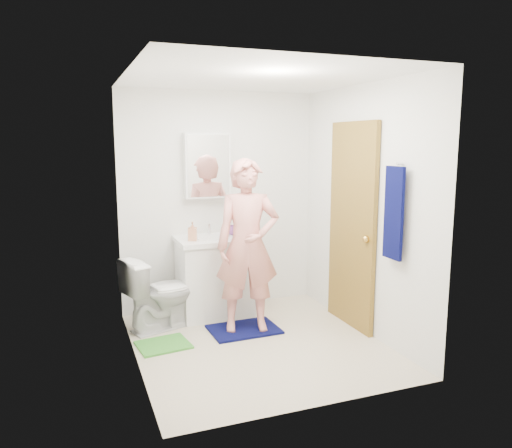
{
  "coord_description": "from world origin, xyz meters",
  "views": [
    {
      "loc": [
        -1.57,
        -4.11,
        1.85
      ],
      "look_at": [
        0.08,
        0.25,
        1.08
      ],
      "focal_mm": 35.0,
      "sensor_mm": 36.0,
      "label": 1
    }
  ],
  "objects": [
    {
      "name": "door",
      "position": [
        1.07,
        0.15,
        1.02
      ],
      "size": [
        0.05,
        0.8,
        2.05
      ],
      "primitive_type": "cube",
      "color": "olive",
      "rests_on": "ground"
    },
    {
      "name": "wall_right",
      "position": [
        1.11,
        0.0,
        1.2
      ],
      "size": [
        0.02,
        2.4,
        2.4
      ],
      "primitive_type": "cube",
      "color": "silver",
      "rests_on": "ground"
    },
    {
      "name": "towel",
      "position": [
        1.03,
        -0.57,
        1.25
      ],
      "size": [
        0.03,
        0.24,
        0.8
      ],
      "primitive_type": "cube",
      "color": "#06093E",
      "rests_on": "wall_right"
    },
    {
      "name": "ceiling",
      "position": [
        0.0,
        0.0,
        2.41
      ],
      "size": [
        2.2,
        2.4,
        0.02
      ],
      "primitive_type": "cube",
      "color": "white",
      "rests_on": "ground"
    },
    {
      "name": "soap_dispenser",
      "position": [
        -0.4,
        0.83,
        0.95
      ],
      "size": [
        0.11,
        0.11,
        0.2
      ],
      "primitive_type": "imported",
      "rotation": [
        0.0,
        0.0,
        -0.33
      ],
      "color": "tan",
      "rests_on": "countertop"
    },
    {
      "name": "bath_mat",
      "position": [
        -0.01,
        0.35,
        0.01
      ],
      "size": [
        0.68,
        0.5,
        0.02
      ],
      "primitive_type": "cube",
      "rotation": [
        0.0,
        0.0,
        0.03
      ],
      "color": "#06093E",
      "rests_on": "floor"
    },
    {
      "name": "towel_hook",
      "position": [
        1.07,
        -0.57,
        1.67
      ],
      "size": [
        0.06,
        0.02,
        0.02
      ],
      "primitive_type": "cylinder",
      "rotation": [
        0.0,
        1.57,
        0.0
      ],
      "color": "silver",
      "rests_on": "wall_right"
    },
    {
      "name": "mirror_panel",
      "position": [
        -0.15,
        1.08,
        1.6
      ],
      "size": [
        0.46,
        0.01,
        0.66
      ],
      "primitive_type": "cube",
      "color": "white",
      "rests_on": "wall_back"
    },
    {
      "name": "vanity_cabinet",
      "position": [
        -0.15,
        0.91,
        0.4
      ],
      "size": [
        0.75,
        0.55,
        0.8
      ],
      "primitive_type": "cube",
      "color": "white",
      "rests_on": "floor"
    },
    {
      "name": "toothbrush_cup",
      "position": [
        0.09,
        0.99,
        0.9
      ],
      "size": [
        0.17,
        0.17,
        0.1
      ],
      "primitive_type": "imported",
      "rotation": [
        0.0,
        0.0,
        0.38
      ],
      "color": "#823E8A",
      "rests_on": "countertop"
    },
    {
      "name": "wall_front",
      "position": [
        0.0,
        -1.21,
        1.2
      ],
      "size": [
        2.2,
        0.02,
        2.4
      ],
      "primitive_type": "cube",
      "color": "silver",
      "rests_on": "ground"
    },
    {
      "name": "door_knob",
      "position": [
        1.03,
        -0.17,
        0.95
      ],
      "size": [
        0.07,
        0.07,
        0.07
      ],
      "primitive_type": "sphere",
      "color": "gold",
      "rests_on": "door"
    },
    {
      "name": "countertop",
      "position": [
        -0.15,
        0.91,
        0.83
      ],
      "size": [
        0.79,
        0.59,
        0.05
      ],
      "primitive_type": "cube",
      "color": "white",
      "rests_on": "vanity_cabinet"
    },
    {
      "name": "green_rug",
      "position": [
        -0.83,
        0.26,
        0.01
      ],
      "size": [
        0.5,
        0.44,
        0.02
      ],
      "primitive_type": "cube",
      "rotation": [
        0.0,
        0.0,
        0.13
      ],
      "color": "green",
      "rests_on": "floor"
    },
    {
      "name": "sink_basin",
      "position": [
        -0.15,
        0.91,
        0.84
      ],
      "size": [
        0.4,
        0.4,
        0.03
      ],
      "primitive_type": "cylinder",
      "color": "white",
      "rests_on": "countertop"
    },
    {
      "name": "wall_back",
      "position": [
        0.0,
        1.21,
        1.2
      ],
      "size": [
        2.2,
        0.02,
        2.4
      ],
      "primitive_type": "cube",
      "color": "silver",
      "rests_on": "ground"
    },
    {
      "name": "floor",
      "position": [
        0.0,
        0.0,
        -0.01
      ],
      "size": [
        2.2,
        2.4,
        0.02
      ],
      "primitive_type": "cube",
      "color": "beige",
      "rests_on": "ground"
    },
    {
      "name": "toilet",
      "position": [
        -0.77,
        0.71,
        0.37
      ],
      "size": [
        0.82,
        0.62,
        0.74
      ],
      "primitive_type": "imported",
      "rotation": [
        0.0,
        0.0,
        1.89
      ],
      "color": "white",
      "rests_on": "floor"
    },
    {
      "name": "medicine_cabinet",
      "position": [
        -0.15,
        1.14,
        1.6
      ],
      "size": [
        0.5,
        0.12,
        0.7
      ],
      "primitive_type": "cube",
      "color": "white",
      "rests_on": "wall_back"
    },
    {
      "name": "man",
      "position": [
        0.02,
        0.34,
        0.86
      ],
      "size": [
        0.69,
        0.53,
        1.68
      ],
      "primitive_type": "imported",
      "rotation": [
        0.0,
        0.0,
        -0.23
      ],
      "color": "#E38A80",
      "rests_on": "bath_mat"
    },
    {
      "name": "faucet",
      "position": [
        -0.15,
        1.09,
        0.91
      ],
      "size": [
        0.03,
        0.03,
        0.12
      ],
      "primitive_type": "cylinder",
      "color": "silver",
      "rests_on": "countertop"
    },
    {
      "name": "wall_left",
      "position": [
        -1.11,
        0.0,
        1.2
      ],
      "size": [
        0.02,
        2.4,
        2.4
      ],
      "primitive_type": "cube",
      "color": "silver",
      "rests_on": "ground"
    }
  ]
}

